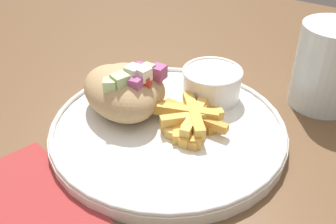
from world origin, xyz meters
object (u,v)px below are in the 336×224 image
fries_pile (191,119)px  water_glass (327,70)px  pita_sandwich_near (120,92)px  sauce_ramekin (212,82)px  plate (168,129)px  pita_sandwich_far (132,85)px

fries_pile → water_glass: water_glass is taller
pita_sandwich_near → sauce_ramekin: bearing=71.4°
sauce_ramekin → pita_sandwich_near: bearing=-130.5°
plate → pita_sandwich_near: bearing=-173.8°
plate → pita_sandwich_far: pita_sandwich_far is taller
fries_pile → water_glass: 0.19m
pita_sandwich_near → pita_sandwich_far: size_ratio=1.19×
pita_sandwich_far → pita_sandwich_near: bearing=-76.1°
pita_sandwich_near → fries_pile: (0.09, 0.02, -0.02)m
fries_pile → water_glass: size_ratio=0.87×
pita_sandwich_far → sauce_ramekin: pita_sandwich_far is taller
pita_sandwich_far → fries_pile: (0.09, -0.00, -0.02)m
pita_sandwich_far → fries_pile: size_ratio=1.19×
pita_sandwich_far → sauce_ramekin: (0.08, 0.07, -0.00)m
pita_sandwich_near → pita_sandwich_far: (-0.00, 0.02, -0.00)m
pita_sandwich_far → sauce_ramekin: 0.10m
pita_sandwich_far → fries_pile: 0.09m
sauce_ramekin → plate: bearing=-98.5°
plate → sauce_ramekin: 0.09m
fries_pile → pita_sandwich_far: bearing=178.9°
plate → pita_sandwich_near: (-0.07, -0.01, 0.03)m
fries_pile → sauce_ramekin: (-0.01, 0.07, 0.01)m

